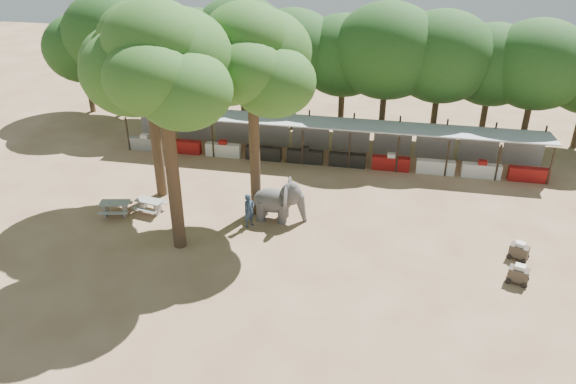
% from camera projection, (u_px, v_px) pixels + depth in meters
% --- Properties ---
extents(ground, '(100.00, 100.00, 0.00)m').
position_uv_depth(ground, '(289.00, 283.00, 25.79)').
color(ground, brown).
rests_on(ground, ground).
extents(vendor_stalls, '(28.00, 2.99, 2.80)m').
position_uv_depth(vendor_stalls, '(328.00, 142.00, 37.20)').
color(vendor_stalls, '#A3A6AB').
rests_on(vendor_stalls, ground).
extents(yard_tree_left, '(7.10, 6.90, 11.02)m').
position_uv_depth(yard_tree_left, '(145.00, 56.00, 29.65)').
color(yard_tree_left, '#332316').
rests_on(yard_tree_left, ground).
extents(yard_tree_center, '(7.10, 6.90, 12.04)m').
position_uv_depth(yard_tree_center, '(160.00, 65.00, 24.35)').
color(yard_tree_center, '#332316').
rests_on(yard_tree_center, ground).
extents(yard_tree_back, '(7.10, 6.90, 11.36)m').
position_uv_depth(yard_tree_back, '(250.00, 60.00, 27.62)').
color(yard_tree_back, '#332316').
rests_on(yard_tree_back, ground).
extents(backdrop_trees, '(46.46, 5.95, 8.33)m').
position_uv_depth(backdrop_trees, '(340.00, 58.00, 39.61)').
color(backdrop_trees, '#332316').
rests_on(backdrop_trees, ground).
extents(elephant, '(2.98, 2.30, 2.30)m').
position_uv_depth(elephant, '(279.00, 200.00, 30.28)').
color(elephant, '#424040').
rests_on(elephant, ground).
extents(handler, '(0.77, 0.82, 1.90)m').
position_uv_depth(handler, '(249.00, 211.00, 29.72)').
color(handler, '#26384C').
rests_on(handler, ground).
extents(picnic_table_near, '(1.86, 1.73, 0.80)m').
position_uv_depth(picnic_table_near, '(115.00, 207.00, 30.95)').
color(picnic_table_near, gray).
rests_on(picnic_table_near, ground).
extents(picnic_table_far, '(1.74, 1.62, 0.76)m').
position_uv_depth(picnic_table_far, '(150.00, 204.00, 31.24)').
color(picnic_table_far, gray).
rests_on(picnic_table_far, ground).
extents(cart_front, '(1.13, 0.91, 0.96)m').
position_uv_depth(cart_front, '(519.00, 274.00, 25.59)').
color(cart_front, '#352D25').
rests_on(cart_front, ground).
extents(cart_back, '(1.13, 0.97, 0.93)m').
position_uv_depth(cart_back, '(519.00, 251.00, 27.27)').
color(cart_back, '#352D25').
rests_on(cart_back, ground).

